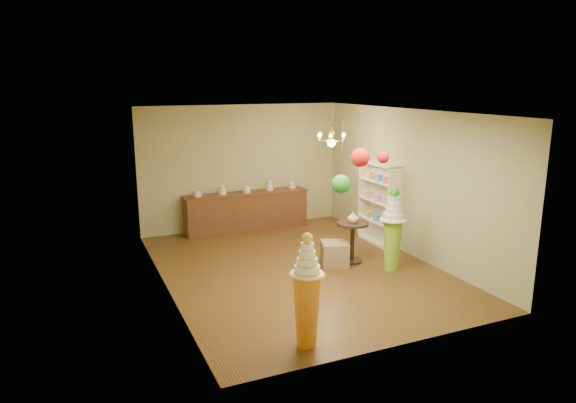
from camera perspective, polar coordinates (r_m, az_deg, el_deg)
name	(u,v)px	position (r m, az deg, el deg)	size (l,w,h in m)	color
floor	(298,269)	(10.00, 1.11, -7.47)	(6.50, 6.50, 0.00)	#503615
ceiling	(299,112)	(9.38, 1.19, 9.96)	(6.50, 6.50, 0.00)	silver
wall_back	(242,167)	(12.55, -5.11, 3.83)	(5.00, 0.04, 3.00)	tan
wall_front	(403,241)	(6.86, 12.64, -4.31)	(5.00, 0.04, 3.00)	tan
wall_left	(163,205)	(8.85, -13.72, -0.43)	(0.04, 6.50, 3.00)	tan
wall_right	(408,183)	(10.85, 13.23, 2.06)	(0.04, 6.50, 3.00)	tan
pedestal_green	(392,235)	(9.93, 11.53, -3.63)	(0.56, 0.56, 1.61)	#84C52B
pedestal_orange	(307,301)	(7.01, 2.10, -10.99)	(0.50, 0.50, 1.61)	orange
burlap_riser	(335,254)	(10.16, 5.20, -5.79)	(0.51, 0.51, 0.46)	olive
sideboard	(247,210)	(12.50, -4.60, -0.99)	(3.04, 0.54, 1.16)	#56311B
shelving_unit	(379,203)	(11.51, 10.06, -0.20)	(0.33, 1.20, 1.80)	#EDE4CC
round_table	(352,236)	(10.29, 7.17, -3.87)	(0.80, 0.80, 0.82)	black
vase	(353,217)	(10.18, 7.23, -1.73)	(0.21, 0.21, 0.22)	#EDE4CC
pom_red_left	(360,158)	(7.98, 8.02, 4.86)	(0.29, 0.29, 0.76)	#3B372A
pom_green_mid	(341,184)	(8.11, 5.91, 1.96)	(0.30, 0.30, 1.19)	#3B372A
pom_red_right	(383,157)	(8.20, 10.53, 4.84)	(0.19, 0.19, 0.73)	#3B372A
chandelier	(331,140)	(11.07, 4.85, 6.78)	(0.70, 0.70, 0.85)	gold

